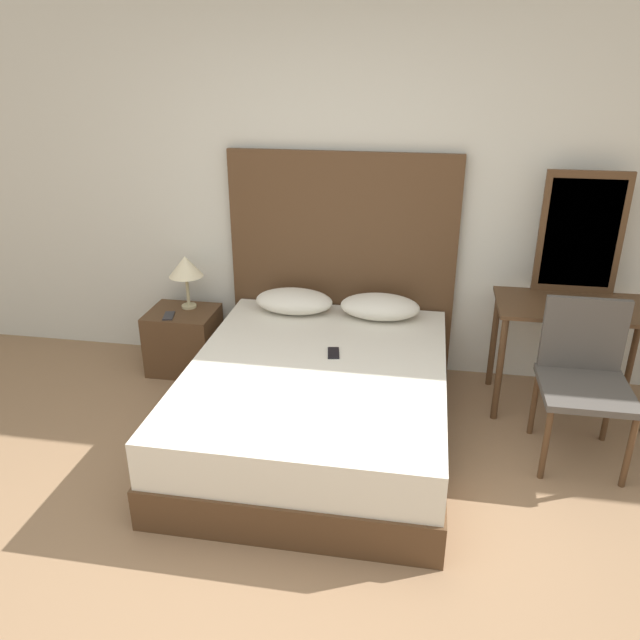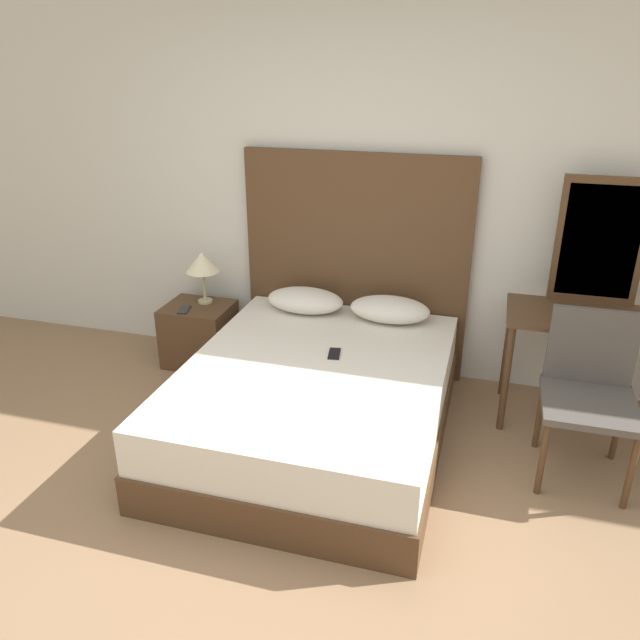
{
  "view_description": "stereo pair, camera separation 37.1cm",
  "coord_description": "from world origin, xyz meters",
  "views": [
    {
      "loc": [
        0.62,
        -1.97,
        2.23
      ],
      "look_at": [
        0.03,
        1.39,
        0.76
      ],
      "focal_mm": 35.0,
      "sensor_mm": 36.0,
      "label": 1
    },
    {
      "loc": [
        0.98,
        -1.88,
        2.23
      ],
      "look_at": [
        0.03,
        1.39,
        0.76
      ],
      "focal_mm": 35.0,
      "sensor_mm": 36.0,
      "label": 2
    }
  ],
  "objects": [
    {
      "name": "ground_plane",
      "position": [
        0.0,
        0.0,
        0.0
      ],
      "size": [
        16.0,
        16.0,
        0.0
      ],
      "primitive_type": "plane",
      "color": "#8C6B4C"
    },
    {
      "name": "wall_back",
      "position": [
        0.0,
        2.37,
        1.35
      ],
      "size": [
        10.0,
        0.06,
        2.7
      ],
      "color": "silver",
      "rests_on": "ground_plane"
    },
    {
      "name": "bed",
      "position": [
        0.03,
        1.29,
        0.25
      ],
      "size": [
        1.55,
        1.97,
        0.51
      ],
      "color": "#4C331E",
      "rests_on": "ground_plane"
    },
    {
      "name": "headboard",
      "position": [
        0.03,
        2.3,
        0.81
      ],
      "size": [
        1.63,
        0.05,
        1.61
      ],
      "color": "#4C331E",
      "rests_on": "ground_plane"
    },
    {
      "name": "pillow_left",
      "position": [
        -0.27,
        2.06,
        0.59
      ],
      "size": [
        0.55,
        0.32,
        0.17
      ],
      "color": "silver",
      "rests_on": "bed"
    },
    {
      "name": "pillow_right",
      "position": [
        0.34,
        2.06,
        0.59
      ],
      "size": [
        0.55,
        0.32,
        0.17
      ],
      "color": "silver",
      "rests_on": "bed"
    },
    {
      "name": "phone_on_bed",
      "position": [
        0.11,
        1.45,
        0.51
      ],
      "size": [
        0.09,
        0.16,
        0.01
      ],
      "color": "black",
      "rests_on": "bed"
    },
    {
      "name": "nightstand",
      "position": [
        -1.12,
        2.03,
        0.23
      ],
      "size": [
        0.49,
        0.42,
        0.47
      ],
      "color": "#4C331E",
      "rests_on": "ground_plane"
    },
    {
      "name": "table_lamp",
      "position": [
        -1.09,
        2.12,
        0.78
      ],
      "size": [
        0.25,
        0.25,
        0.4
      ],
      "color": "tan",
      "rests_on": "nightstand"
    },
    {
      "name": "phone_on_nightstand",
      "position": [
        -1.17,
        1.93,
        0.47
      ],
      "size": [
        0.1,
        0.16,
        0.01
      ],
      "color": "#232328",
      "rests_on": "nightstand"
    },
    {
      "name": "vanity_desk",
      "position": [
        1.61,
        1.94,
        0.62
      ],
      "size": [
        1.01,
        0.54,
        0.74
      ],
      "color": "#4C331E",
      "rests_on": "ground_plane"
    },
    {
      "name": "vanity_mirror",
      "position": [
        1.61,
        2.19,
        1.15
      ],
      "size": [
        0.53,
        0.03,
        0.81
      ],
      "color": "#4C331E",
      "rests_on": "vanity_desk"
    },
    {
      "name": "chair",
      "position": [
        1.57,
        1.43,
        0.54
      ],
      "size": [
        0.5,
        0.52,
        0.93
      ],
      "color": "#4C4742",
      "rests_on": "ground_plane"
    }
  ]
}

